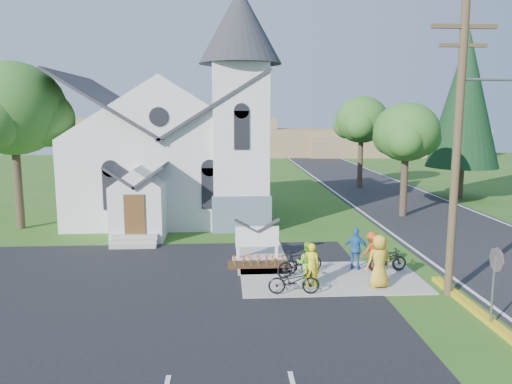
{
  "coord_description": "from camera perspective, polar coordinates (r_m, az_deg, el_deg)",
  "views": [
    {
      "loc": [
        -2.56,
        -18.0,
        6.42
      ],
      "look_at": [
        -1.14,
        5.0,
        2.73
      ],
      "focal_mm": 35.0,
      "sensor_mm": 36.0,
      "label": 1
    }
  ],
  "objects": [
    {
      "name": "sidewalk",
      "position": [
        19.99,
        8.5,
        -9.67
      ],
      "size": [
        7.0,
        4.0,
        0.05
      ],
      "primitive_type": "cube",
      "color": "#A29C92",
      "rests_on": "ground"
    },
    {
      "name": "cyclist_1",
      "position": [
        18.8,
        5.84,
        -8.1
      ],
      "size": [
        0.96,
        0.85,
        1.66
      ],
      "primitive_type": "imported",
      "rotation": [
        0.0,
        0.0,
        2.82
      ],
      "color": "#79BB23",
      "rests_on": "sidewalk"
    },
    {
      "name": "cyclist_3",
      "position": [
        21.06,
        13.09,
        -6.54
      ],
      "size": [
        1.14,
        0.87,
        1.56
      ],
      "primitive_type": "imported",
      "rotation": [
        0.0,
        0.0,
        3.46
      ],
      "color": "#C84216",
      "rests_on": "sidewalk"
    },
    {
      "name": "bike_0",
      "position": [
        17.96,
        4.35,
        -10.09
      ],
      "size": [
        1.84,
        0.7,
        0.96
      ],
      "primitive_type": "imported",
      "rotation": [
        0.0,
        0.0,
        1.54
      ],
      "color": "black",
      "rests_on": "sidewalk"
    },
    {
      "name": "bike_1",
      "position": [
        19.73,
        4.69,
        -8.16
      ],
      "size": [
        1.82,
        1.17,
        1.06
      ],
      "primitive_type": "imported",
      "rotation": [
        0.0,
        0.0,
        1.99
      ],
      "color": "black",
      "rests_on": "sidewalk"
    },
    {
      "name": "tree_lot_corner",
      "position": [
        30.25,
        -26.07,
        8.53
      ],
      "size": [
        5.6,
        5.6,
        9.15
      ],
      "color": "#36251D",
      "rests_on": "ground"
    },
    {
      "name": "flower_bed",
      "position": [
        21.32,
        0.29,
        -8.34
      ],
      "size": [
        2.6,
        1.1,
        0.07
      ],
      "primitive_type": "cube",
      "color": "#3B2210",
      "rests_on": "ground"
    },
    {
      "name": "church",
      "position": [
        30.64,
        -9.05,
        6.78
      ],
      "size": [
        12.35,
        12.0,
        13.0
      ],
      "color": "silver",
      "rests_on": "ground"
    },
    {
      "name": "cyclist_0",
      "position": [
        18.6,
        6.34,
        -8.29
      ],
      "size": [
        0.67,
        0.5,
        1.66
      ],
      "primitive_type": "imported",
      "rotation": [
        0.0,
        0.0,
        2.96
      ],
      "color": "yellow",
      "rests_on": "sidewalk"
    },
    {
      "name": "parking_lot",
      "position": [
        17.8,
        -18.17,
        -12.49
      ],
      "size": [
        20.0,
        16.0,
        0.02
      ],
      "primitive_type": "cube",
      "color": "black",
      "rests_on": "ground"
    },
    {
      "name": "bike_3",
      "position": [
        20.97,
        14.81,
        -7.51
      ],
      "size": [
        1.65,
        0.62,
        0.97
      ],
      "primitive_type": "imported",
      "rotation": [
        0.0,
        0.0,
        1.68
      ],
      "color": "black",
      "rests_on": "sidewalk"
    },
    {
      "name": "tree_road_near",
      "position": [
        32.0,
        16.81,
        6.53
      ],
      "size": [
        4.0,
        4.0,
        7.05
      ],
      "color": "#36251D",
      "rests_on": "ground"
    },
    {
      "name": "road",
      "position": [
        35.88,
        17.03,
        -1.61
      ],
      "size": [
        8.0,
        90.0,
        0.02
      ],
      "primitive_type": "cube",
      "color": "black",
      "rests_on": "ground"
    },
    {
      "name": "church_sign",
      "position": [
        21.92,
        0.13,
        -5.16
      ],
      "size": [
        2.2,
        0.4,
        1.7
      ],
      "color": "#A29C92",
      "rests_on": "ground"
    },
    {
      "name": "ground",
      "position": [
        19.28,
        4.37,
        -10.39
      ],
      "size": [
        120.0,
        120.0,
        0.0
      ],
      "primitive_type": "plane",
      "color": "#2F5C1A",
      "rests_on": "ground"
    },
    {
      "name": "bike_2",
      "position": [
        20.32,
        5.43,
        -7.92
      ],
      "size": [
        1.77,
        1.13,
        0.88
      ],
      "primitive_type": "imported",
      "rotation": [
        0.0,
        0.0,
        1.93
      ],
      "color": "black",
      "rests_on": "sidewalk"
    },
    {
      "name": "stop_sign",
      "position": [
        16.61,
        25.69,
        -8.05
      ],
      "size": [
        0.11,
        0.76,
        2.48
      ],
      "color": "gray",
      "rests_on": "ground"
    },
    {
      "name": "distant_hills",
      "position": [
        74.69,
        1.02,
        5.82
      ],
      "size": [
        61.0,
        10.0,
        5.6
      ],
      "color": "#8B714E",
      "rests_on": "ground"
    },
    {
      "name": "cyclist_2",
      "position": [
        20.88,
        11.35,
        -6.39
      ],
      "size": [
        1.09,
        0.76,
        1.72
      ],
      "primitive_type": "imported",
      "rotation": [
        0.0,
        0.0,
        2.76
      ],
      "color": "#2460B5",
      "rests_on": "sidewalk"
    },
    {
      "name": "tree_road_mid",
      "position": [
        43.57,
        11.98,
        8.05
      ],
      "size": [
        4.4,
        4.4,
        7.8
      ],
      "color": "#36251D",
      "rests_on": "ground"
    },
    {
      "name": "conifer",
      "position": [
        40.06,
        22.81,
        9.77
      ],
      "size": [
        5.2,
        5.2,
        12.4
      ],
      "color": "#36251D",
      "rests_on": "ground"
    },
    {
      "name": "utility_pole",
      "position": [
        18.33,
        22.18,
        5.24
      ],
      "size": [
        3.45,
        0.28,
        10.0
      ],
      "color": "#423321",
      "rests_on": "ground"
    },
    {
      "name": "cyclist_4",
      "position": [
        18.95,
        13.87,
        -7.69
      ],
      "size": [
        1.08,
        0.83,
        1.97
      ],
      "primitive_type": "imported",
      "rotation": [
        0.0,
        0.0,
        3.37
      ],
      "color": "gold",
      "rests_on": "sidewalk"
    },
    {
      "name": "bike_4",
      "position": [
        21.17,
        14.74,
        -7.51
      ],
      "size": [
        1.68,
        0.7,
        0.86
      ],
      "primitive_type": "imported",
      "rotation": [
        0.0,
        0.0,
        1.65
      ],
      "color": "black",
      "rests_on": "sidewalk"
    }
  ]
}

